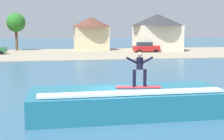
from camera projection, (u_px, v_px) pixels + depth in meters
name	position (u px, v px, depth m)	size (l,w,h in m)	color
ground_plane	(120.00, 116.00, 15.57)	(260.00, 260.00, 0.00)	#325C79
wave_crest	(127.00, 101.00, 15.86)	(9.56, 3.74, 1.34)	#1E6780
surfboard	(138.00, 87.00, 15.63)	(2.21, 0.75, 0.06)	#D8333F
surfer	(140.00, 67.00, 15.44)	(1.34, 0.32, 1.68)	black
shoreline_bank	(71.00, 54.00, 53.92)	(120.00, 24.18, 0.09)	gray
car_far_shore	(146.00, 47.00, 56.33)	(4.50, 2.19, 1.86)	red
house_gabled_white	(157.00, 30.00, 59.61)	(9.68, 9.68, 6.88)	beige
house_small_cottage	(91.00, 31.00, 61.65)	(7.86, 7.86, 6.36)	beige
tree_tall_bare	(16.00, 23.00, 60.00)	(3.50, 3.50, 7.08)	brown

